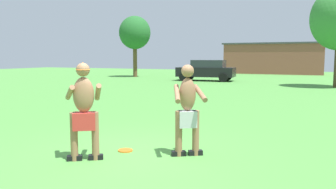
% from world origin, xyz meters
% --- Properties ---
extents(ground_plane, '(80.00, 80.00, 0.00)m').
position_xyz_m(ground_plane, '(0.00, 0.00, 0.00)').
color(ground_plane, '#4C8E3D').
extents(player_with_cap, '(0.87, 0.73, 1.74)m').
position_xyz_m(player_with_cap, '(-0.58, -0.48, 0.96)').
color(player_with_cap, black).
rests_on(player_with_cap, ground_plane).
extents(player_in_gray, '(0.73, 0.76, 1.69)m').
position_xyz_m(player_in_gray, '(0.98, 0.52, 0.89)').
color(player_in_gray, black).
rests_on(player_in_gray, ground_plane).
extents(frisbee, '(0.28, 0.28, 0.03)m').
position_xyz_m(frisbee, '(-0.23, 0.31, 0.01)').
color(frisbee, orange).
rests_on(frisbee, ground_plane).
extents(car_black_near_post, '(4.42, 2.29, 1.58)m').
position_xyz_m(car_black_near_post, '(-4.72, 19.56, 0.82)').
color(car_black_near_post, black).
rests_on(car_black_near_post, ground_plane).
extents(outbuilding_behind_lot, '(10.44, 4.98, 3.30)m').
position_xyz_m(outbuilding_behind_lot, '(-1.51, 33.64, 1.66)').
color(outbuilding_behind_lot, brown).
rests_on(outbuilding_behind_lot, ground_plane).
extents(tree_left_field, '(2.83, 2.83, 5.46)m').
position_xyz_m(tree_left_field, '(-12.21, 21.82, 3.94)').
color(tree_left_field, brown).
rests_on(tree_left_field, ground_plane).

